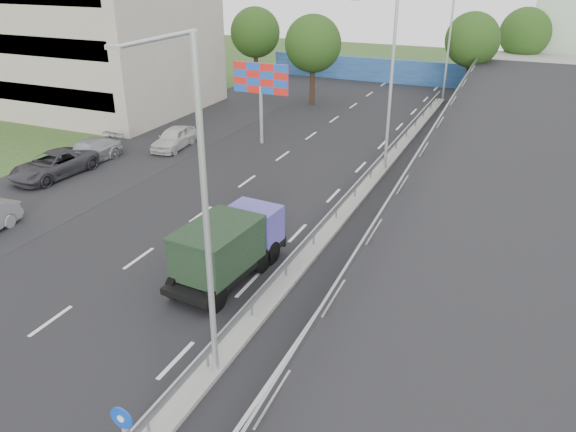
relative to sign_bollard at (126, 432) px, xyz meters
The scene contains 21 objects.
road_surface 18.11m from the sign_bollard, 99.55° to the left, with size 26.00×90.00×0.04m, color black.
parking_strip 23.98m from the sign_bollard, 131.91° to the left, with size 8.00×90.00×0.05m, color black.
median 21.85m from the sign_bollard, 90.00° to the left, with size 1.00×44.00×0.20m, color gray.
overpass_ramp 23.09m from the sign_bollard, 71.04° to the left, with size 10.00×50.00×3.50m.
median_guardrail 21.83m from the sign_bollard, 90.00° to the left, with size 0.09×44.00×0.71m.
sign_bollard is the anchor object (origin of this frame).
lamp_post_near 6.12m from the sign_bollard, 88.36° to the left, with size 2.74×0.18×10.08m.
lamp_post_mid 24.30m from the sign_bollard, 89.74° to the left, with size 2.74×0.18×10.08m.
lamp_post_far 44.08m from the sign_bollard, 89.86° to the left, with size 2.74×0.18×10.08m.
beige_building 42.59m from the sign_bollard, 135.17° to the left, with size 24.00×14.00×12.00m, color #A09886.
blue_wall 49.99m from the sign_bollard, 94.59° to the left, with size 30.00×0.50×2.40m, color navy.
church 58.84m from the sign_bollard, 80.19° to the left, with size 7.00×7.00×13.80m.
billboard 27.53m from the sign_bollard, 109.21° to the left, with size 4.00×0.24×5.50m.
tree_left_mid 39.34m from the sign_bollard, 104.81° to the left, with size 4.80×4.80×7.60m.
tree_median_far 46.06m from the sign_bollard, 87.50° to the left, with size 4.80×4.80×7.60m.
tree_left_far 46.64m from the sign_bollard, 112.80° to the left, with size 4.80×4.80×7.60m.
tree_ramp_far 53.33m from the sign_bollard, 83.52° to the left, with size 4.80×4.80×7.60m.
dump_truck 9.41m from the sign_bollard, 103.44° to the left, with size 2.61×5.97×2.57m.
parked_car_c 22.90m from the sign_bollard, 139.03° to the left, with size 2.45×5.31×1.48m, color #323237.
parked_car_d 24.67m from the sign_bollard, 134.11° to the left, with size 1.98×4.87×1.41m, color #969C9F.
parked_car_e 26.40m from the sign_bollard, 121.84° to the left, with size 1.69×4.20×1.43m, color beige.
Camera 1 is at (7.92, -5.72, 11.77)m, focal length 35.00 mm.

